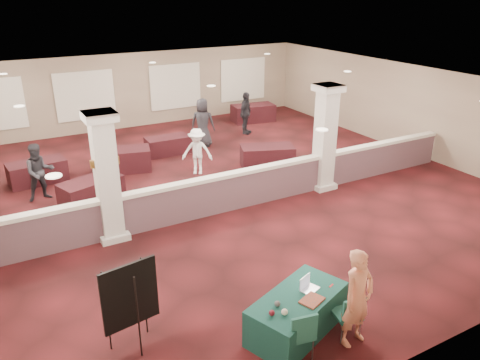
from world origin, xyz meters
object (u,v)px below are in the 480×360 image
far_table_front_center (122,160)px  conf_chair_main (350,313)px  near_table (297,314)px  far_table_back_center (168,145)px  attendee_b (197,151)px  conf_chair_side (300,331)px  easel_board (130,296)px  woman (357,298)px  far_table_front_right (267,156)px  attendee_a (40,172)px  far_table_back_left (37,172)px  far_table_front_left (92,191)px  far_table_back_right (253,113)px  attendee_d (203,123)px  attendee_c (246,113)px

far_table_front_center → conf_chair_main: bearing=-83.2°
near_table → far_table_back_center: 10.41m
conf_chair_main → attendee_b: (0.92, 8.52, 0.25)m
conf_chair_side → far_table_back_center: (1.84, 10.90, -0.25)m
easel_board → far_table_back_center: bearing=57.2°
easel_board → woman: bearing=-35.2°
far_table_front_right → attendee_a: bearing=173.1°
conf_chair_side → woman: 1.14m
conf_chair_side → near_table: bearing=68.7°
far_table_front_center → attendee_b: (2.11, -1.47, 0.39)m
easel_board → far_table_back_left: (-0.45, 8.70, -0.72)m
conf_chair_main → woman: size_ratio=0.49×
attendee_b → woman: bearing=-64.3°
far_table_back_left → far_table_back_center: (4.61, 0.61, -0.03)m
easel_board → far_table_front_center: (2.19, 8.41, -0.69)m
woman → far_table_front_right: woman is taller
woman → far_table_back_left: (-3.85, 10.40, -0.56)m
far_table_front_left → attendee_b: attendee_b is taller
far_table_back_right → attendee_d: attendee_d is taller
far_table_back_right → attendee_d: 4.21m
easel_board → far_table_back_left: size_ratio=0.98×
far_table_front_right → attendee_c: attendee_c is taller
conf_chair_side → attendee_d: (3.37, 11.08, 0.37)m
far_table_front_left → far_table_back_center: 4.55m
near_table → attendee_a: attendee_a is taller
easel_board → woman: 3.81m
attendee_d → attendee_a: bearing=54.7°
conf_chair_main → attendee_d: bearing=88.4°
woman → far_table_back_center: (0.76, 11.01, -0.58)m
near_table → attendee_d: (3.00, 10.49, 0.57)m
far_table_back_left → easel_board: bearing=-87.0°
attendee_b → attendee_d: 2.91m
easel_board → far_table_front_left: bearing=74.9°
far_table_front_right → far_table_back_right: 5.88m
easel_board → far_table_front_right: size_ratio=0.93×
far_table_back_left → far_table_front_right: bearing=-17.9°
conf_chair_side → far_table_front_right: conf_chair_side is taller
conf_chair_main → woman: bearing=-68.4°
near_table → attendee_a: 8.86m
far_table_back_center → conf_chair_side: bearing=-99.6°
easel_board → far_table_front_left: 6.42m
far_table_front_right → attendee_a: (-7.18, 0.87, 0.49)m
far_table_front_right → attendee_b: (-2.39, 0.55, 0.41)m
conf_chair_side → attendee_b: 8.76m
attendee_a → far_table_front_right: bearing=-11.6°
near_table → far_table_back_center: bearing=61.1°
conf_chair_side → far_table_back_left: size_ratio=0.56×
conf_chair_main → woman: woman is taller
far_table_back_right → far_table_front_left: bearing=-147.9°
easel_board → far_table_back_center: (4.16, 9.31, -0.74)m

